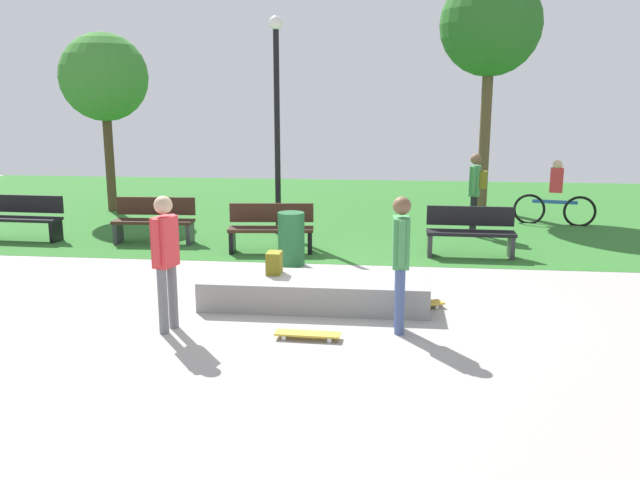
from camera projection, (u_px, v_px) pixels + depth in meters
ground_plane at (309, 297)px, 9.72m from camera, size 28.00×28.00×0.00m
grass_lawn at (346, 208)px, 17.47m from camera, size 26.60×12.04×0.01m
concrete_ledge at (315, 292)px, 9.30m from camera, size 3.18×1.00×0.41m
backpack_on_ledge at (274, 263)px, 9.43m from camera, size 0.20×0.28×0.32m
skater_performing_trick at (166, 253)px, 8.13m from camera, size 0.27×0.42×1.72m
skater_watching at (401, 254)px, 8.11m from camera, size 0.23×0.43×1.72m
skateboard_by_ledge at (308, 334)px, 8.03m from camera, size 0.81×0.23×0.08m
skateboard_spare at (416, 305)px, 9.15m from camera, size 0.80×0.54×0.08m
park_bench_center_lawn at (470, 231)px, 12.12m from camera, size 1.61×0.49×0.91m
park_bench_by_oak at (24, 217)px, 13.51m from camera, size 1.62×0.54×0.91m
park_bench_far_left at (271, 227)px, 12.47m from camera, size 1.64×0.63×0.91m
park_bench_near_lamppost at (154, 219)px, 13.24m from camera, size 1.62×0.55×0.91m
tree_broad_elm at (491, 27)px, 16.31m from camera, size 2.52×2.52×5.90m
tree_tall_oak at (104, 78)px, 16.34m from camera, size 2.17×2.17×4.45m
lamp_post at (277, 106)px, 13.59m from camera, size 0.28×0.28×4.49m
trash_bin at (291, 239)px, 11.47m from camera, size 0.46×0.46×0.94m
pedestrian_with_backpack at (476, 186)px, 13.87m from camera, size 0.40×0.42×1.73m
cyclist_on_bicycle at (555, 197)px, 15.09m from camera, size 1.80×0.40×1.52m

